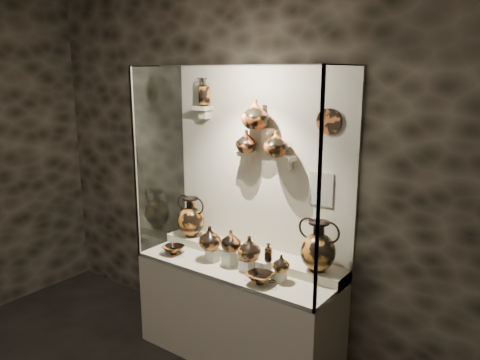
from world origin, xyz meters
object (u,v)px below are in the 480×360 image
object	(u,v)px
amphora_left	(191,217)
jug_c	(249,248)
kylix_left	(174,249)
kylix_right	(260,277)
lekythos_small	(269,251)
jug_a	(210,238)
jug_e	(281,263)
ovoid_vase_b	(255,114)
ovoid_vase_c	(276,143)
ovoid_vase_a	(247,141)
amphora_right	(318,246)
lekythos_tall	(204,90)
jug_b	(231,241)

from	to	relation	value
amphora_left	jug_c	size ratio (longest dim) A/B	1.90
kylix_left	kylix_right	xyz separation A→B (m)	(0.92, -0.04, 0.00)
jug_c	lekythos_small	bearing A→B (deg)	-13.97
jug_a	lekythos_small	xyz separation A→B (m)	(0.55, 0.03, 0.00)
jug_e	lekythos_small	distance (m)	0.15
jug_e	ovoid_vase_b	size ratio (longest dim) A/B	0.58
jug_c	ovoid_vase_c	bearing A→B (deg)	55.83
kylix_right	ovoid_vase_a	distance (m)	1.08
amphora_right	kylix_right	bearing A→B (deg)	-132.88
kylix_right	ovoid_vase_c	bearing A→B (deg)	128.38
amphora_left	jug_a	world-z (taller)	amphora_left
ovoid_vase_b	jug_c	bearing A→B (deg)	-73.93
amphora_right	lekythos_small	xyz separation A→B (m)	(-0.33, -0.17, -0.06)
jug_a	jug_e	distance (m)	0.68
amphora_left	amphora_right	bearing A→B (deg)	21.70
amphora_right	lekythos_tall	xyz separation A→B (m)	(-1.17, 0.10, 1.11)
kylix_left	ovoid_vase_c	bearing A→B (deg)	16.90
kylix_right	ovoid_vase_c	distance (m)	1.02
jug_a	jug_c	distance (m)	0.38
kylix_left	amphora_left	bearing A→B (deg)	94.08
jug_c	lekythos_small	distance (m)	0.18
kylix_right	lekythos_small	bearing A→B (deg)	120.20
amphora_left	ovoid_vase_b	world-z (taller)	ovoid_vase_b
jug_c	ovoid_vase_a	bearing A→B (deg)	115.98
lekythos_small	ovoid_vase_c	world-z (taller)	ovoid_vase_c
lekythos_small	lekythos_tall	world-z (taller)	lekythos_tall
jug_b	ovoid_vase_c	xyz separation A→B (m)	(0.25, 0.24, 0.77)
amphora_right	jug_c	world-z (taller)	amphora_right
jug_a	jug_b	size ratio (longest dim) A/B	1.14
kylix_right	lekythos_tall	world-z (taller)	lekythos_tall
lekythos_tall	ovoid_vase_c	distance (m)	0.84
jug_e	ovoid_vase_c	size ratio (longest dim) A/B	0.66
ovoid_vase_a	ovoid_vase_b	distance (m)	0.24
kylix_right	ovoid_vase_b	xyz separation A→B (m)	(-0.30, 0.36, 1.15)
jug_b	jug_c	xyz separation A→B (m)	(0.17, 0.01, -0.03)
amphora_left	lekythos_small	world-z (taller)	amphora_left
ovoid_vase_c	kylix_left	bearing A→B (deg)	-173.82
jug_b	lekythos_tall	bearing A→B (deg)	162.36
amphora_right	ovoid_vase_a	bearing A→B (deg)	175.13
amphora_right	kylix_left	world-z (taller)	amphora_right
jug_b	lekythos_small	xyz separation A→B (m)	(0.34, 0.01, -0.02)
amphora_left	jug_a	xyz separation A→B (m)	(0.39, -0.21, -0.05)
jug_a	kylix_left	xyz separation A→B (m)	(-0.34, -0.08, -0.15)
jug_e	kylix_left	world-z (taller)	jug_e
jug_a	lekythos_tall	world-z (taller)	lekythos_tall
ovoid_vase_b	lekythos_tall	bearing A→B (deg)	165.19
jug_a	kylix_left	world-z (taller)	jug_a
jug_e	ovoid_vase_c	world-z (taller)	ovoid_vase_c
jug_a	amphora_right	bearing A→B (deg)	20.18
kylix_right	ovoid_vase_a	xyz separation A→B (m)	(-0.40, 0.39, 0.93)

